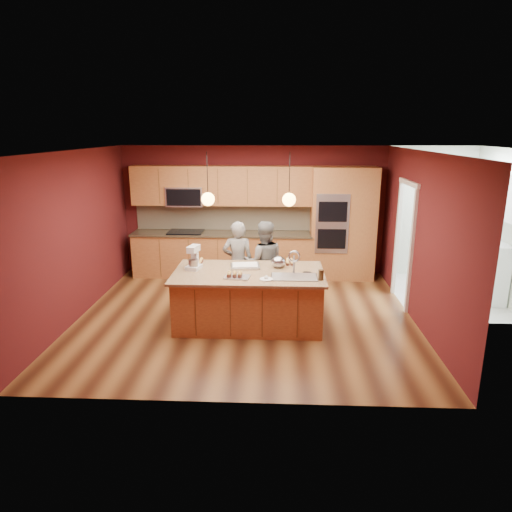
{
  "coord_description": "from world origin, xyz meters",
  "views": [
    {
      "loc": [
        0.5,
        -7.05,
        3.0
      ],
      "look_at": [
        0.18,
        -0.1,
        1.08
      ],
      "focal_mm": 32.0,
      "sensor_mm": 36.0,
      "label": 1
    }
  ],
  "objects_px": {
    "person_left": "(238,263)",
    "mixing_bowl": "(278,262)",
    "person_right": "(264,263)",
    "island": "(250,297)",
    "stand_mixer": "(194,259)"
  },
  "relations": [
    {
      "from": "person_right",
      "to": "mixing_bowl",
      "type": "height_order",
      "value": "person_right"
    },
    {
      "from": "person_left",
      "to": "stand_mixer",
      "type": "height_order",
      "value": "person_left"
    },
    {
      "from": "person_right",
      "to": "person_left",
      "type": "bearing_deg",
      "value": -6.78
    },
    {
      "from": "island",
      "to": "stand_mixer",
      "type": "xyz_separation_m",
      "value": [
        -0.9,
        0.13,
        0.58
      ]
    },
    {
      "from": "person_right",
      "to": "stand_mixer",
      "type": "height_order",
      "value": "person_right"
    },
    {
      "from": "person_right",
      "to": "island",
      "type": "bearing_deg",
      "value": 71.47
    },
    {
      "from": "stand_mixer",
      "to": "mixing_bowl",
      "type": "relative_size",
      "value": 1.64
    },
    {
      "from": "person_left",
      "to": "stand_mixer",
      "type": "bearing_deg",
      "value": 48.35
    },
    {
      "from": "person_left",
      "to": "stand_mixer",
      "type": "distance_m",
      "value": 1.05
    },
    {
      "from": "mixing_bowl",
      "to": "island",
      "type": "bearing_deg",
      "value": -149.07
    },
    {
      "from": "mixing_bowl",
      "to": "person_right",
      "type": "bearing_deg",
      "value": 111.77
    },
    {
      "from": "person_left",
      "to": "mixing_bowl",
      "type": "relative_size",
      "value": 6.46
    },
    {
      "from": "person_left",
      "to": "person_right",
      "type": "bearing_deg",
      "value": 177.21
    },
    {
      "from": "person_left",
      "to": "stand_mixer",
      "type": "xyz_separation_m",
      "value": [
        -0.63,
        -0.79,
        0.28
      ]
    },
    {
      "from": "mixing_bowl",
      "to": "stand_mixer",
      "type": "bearing_deg",
      "value": -173.99
    }
  ]
}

